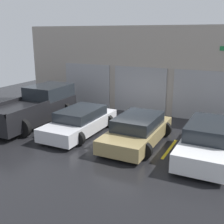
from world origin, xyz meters
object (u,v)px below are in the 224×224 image
at_px(sedan_white, 208,140).
at_px(van_right, 137,130).
at_px(sedan_side, 80,121).
at_px(pickup_truck, 36,107).

height_order(sedan_white, van_right, sedan_white).
distance_m(sedan_white, sedan_side, 5.85).
bearing_deg(pickup_truck, van_right, -2.72).
xyz_separation_m(pickup_truck, sedan_side, (2.92, -0.28, -0.31)).
height_order(pickup_truck, sedan_side, pickup_truck).
relative_size(pickup_truck, sedan_side, 1.20).
bearing_deg(pickup_truck, sedan_side, -5.48).
xyz_separation_m(sedan_white, van_right, (-2.92, 0.00, -0.05)).
relative_size(sedan_white, sedan_side, 1.05).
distance_m(sedan_white, van_right, 2.93).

